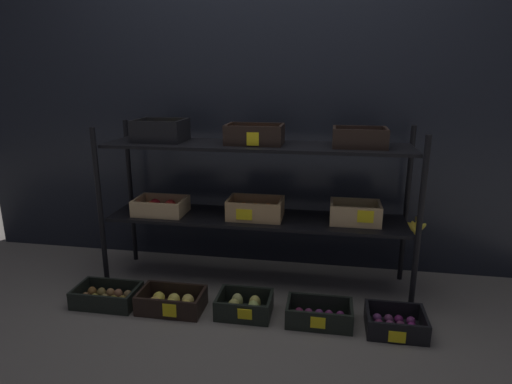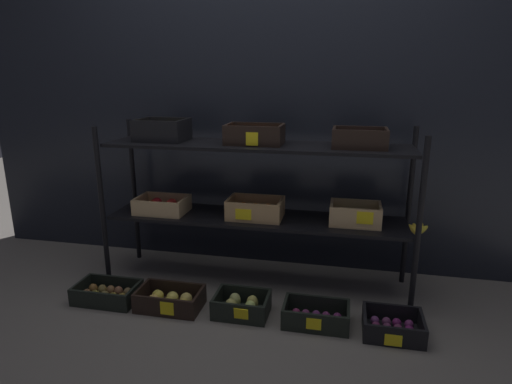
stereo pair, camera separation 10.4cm
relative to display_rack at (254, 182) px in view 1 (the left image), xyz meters
The scene contains 8 objects.
ground_plane 0.68m from the display_rack, 12.16° to the left, with size 10.00×10.00×0.00m, color #605B56.
storefront_wall 0.62m from the display_rack, 88.68° to the left, with size 4.28×0.12×2.29m, color black.
display_rack is the anchor object (origin of this frame).
crate_ground_kiwi 1.12m from the display_rack, 153.11° to the right, with size 0.37×0.23×0.11m.
crate_ground_apple_gold 0.87m from the display_rack, 135.11° to the right, with size 0.37×0.23×0.12m.
crate_ground_pear 0.75m from the display_rack, 88.32° to the right, with size 0.31×0.24×0.12m.
crate_ground_plum 0.88m from the display_rack, 43.33° to the right, with size 0.36×0.22×0.12m.
crate_ground_rightmost_plum 1.14m from the display_rack, 26.79° to the right, with size 0.31×0.25×0.11m.
Camera 1 is at (0.44, -2.55, 1.33)m, focal length 30.25 mm.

